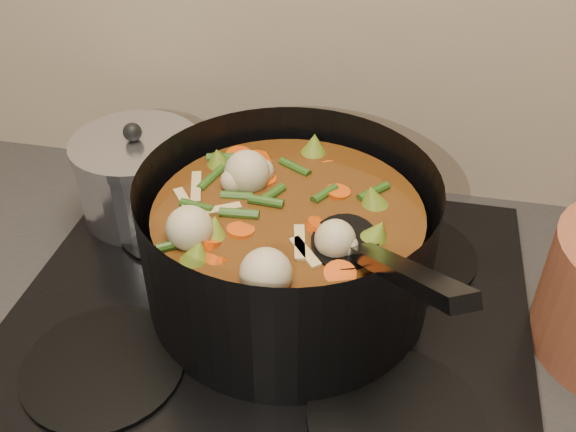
# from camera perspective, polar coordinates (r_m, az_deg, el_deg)

# --- Properties ---
(stovetop) EXTENTS (0.62, 0.54, 0.03)m
(stovetop) POSITION_cam_1_polar(r_m,az_deg,el_deg) (0.80, -1.53, -8.48)
(stovetop) COLOR black
(stovetop) RESTS_ON counter
(stockpot) EXTENTS (0.42, 0.45, 0.25)m
(stockpot) POSITION_cam_1_polar(r_m,az_deg,el_deg) (0.76, 0.03, -2.51)
(stockpot) COLOR black
(stockpot) RESTS_ON stovetop
(saucepan) EXTENTS (0.18, 0.18, 0.15)m
(saucepan) POSITION_cam_1_polar(r_m,az_deg,el_deg) (0.93, -13.03, 3.45)
(saucepan) COLOR silver
(saucepan) RESTS_ON stovetop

